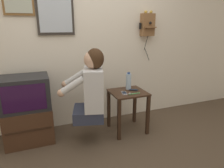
{
  "coord_description": "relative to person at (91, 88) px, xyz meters",
  "views": [
    {
      "loc": [
        -0.58,
        -1.72,
        1.42
      ],
      "look_at": [
        0.28,
        0.52,
        0.72
      ],
      "focal_mm": 32.0,
      "sensor_mm": 36.0,
      "label": 1
    }
  ],
  "objects": [
    {
      "name": "ground_plane",
      "position": [
        -0.0,
        -0.5,
        -0.71
      ],
      "size": [
        14.0,
        14.0,
        0.0
      ],
      "primitive_type": "plane",
      "color": "#4C3D2D"
    },
    {
      "name": "wall_back",
      "position": [
        -0.0,
        0.57,
        0.57
      ],
      "size": [
        6.8,
        0.05,
        2.55
      ],
      "color": "silver",
      "rests_on": "ground_plane"
    },
    {
      "name": "side_table",
      "position": [
        0.53,
        0.08,
        -0.27
      ],
      "size": [
        0.47,
        0.43,
        0.57
      ],
      "color": "#382316",
      "rests_on": "ground_plane"
    },
    {
      "name": "person",
      "position": [
        0.0,
        0.0,
        0.0
      ],
      "size": [
        0.59,
        0.52,
        0.87
      ],
      "rotation": [
        0.0,
        0.0,
        1.31
      ],
      "color": "#2D3347",
      "rests_on": "ground_plane"
    },
    {
      "name": "tv_stand",
      "position": [
        -0.75,
        0.28,
        -0.49
      ],
      "size": [
        0.57,
        0.44,
        0.45
      ],
      "color": "#422819",
      "rests_on": "ground_plane"
    },
    {
      "name": "television",
      "position": [
        -0.75,
        0.29,
        -0.07
      ],
      "size": [
        0.56,
        0.43,
        0.4
      ],
      "color": "#232326",
      "rests_on": "tv_stand"
    },
    {
      "name": "wall_phone_antique",
      "position": [
        1.02,
        0.49,
        0.73
      ],
      "size": [
        0.24,
        0.19,
        0.74
      ],
      "color": "brown"
    },
    {
      "name": "wall_mirror",
      "position": [
        -0.3,
        0.53,
        0.93
      ],
      "size": [
        0.46,
        0.03,
        0.67
      ],
      "color": "#2D2823"
    },
    {
      "name": "cell_phone_held",
      "position": [
        0.44,
        0.02,
        -0.13
      ],
      "size": [
        0.09,
        0.13,
        0.01
      ],
      "rotation": [
        0.0,
        0.0,
        -0.22
      ],
      "color": "silver",
      "rests_on": "side_table"
    },
    {
      "name": "cell_phone_spare",
      "position": [
        0.62,
        0.1,
        -0.13
      ],
      "size": [
        0.14,
        0.12,
        0.01
      ],
      "rotation": [
        0.0,
        0.0,
        0.97
      ],
      "color": "black",
      "rests_on": "side_table"
    },
    {
      "name": "water_bottle",
      "position": [
        0.58,
        0.17,
        -0.02
      ],
      "size": [
        0.07,
        0.07,
        0.24
      ],
      "color": "#ADC6DB",
      "rests_on": "side_table"
    },
    {
      "name": "toothbrush",
      "position": [
        0.55,
        -0.04,
        -0.13
      ],
      "size": [
        0.16,
        0.01,
        0.02
      ],
      "rotation": [
        0.0,
        0.0,
        1.58
      ],
      "color": "#4CBF66",
      "rests_on": "side_table"
    }
  ]
}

